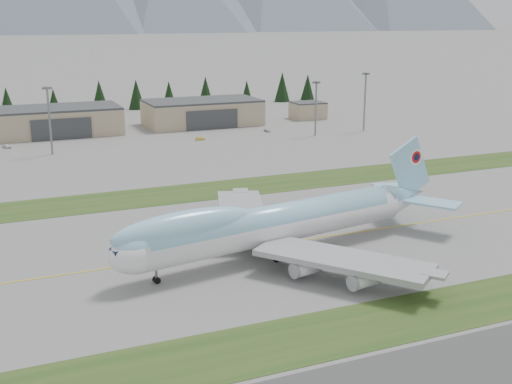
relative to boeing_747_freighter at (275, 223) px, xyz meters
name	(u,v)px	position (x,y,z in m)	size (l,w,h in m)	color
ground	(223,252)	(-8.66, 5.80, -6.59)	(7000.00, 7000.00, 0.00)	slate
grass_strip_near	(312,337)	(-8.66, -32.20, -6.59)	(400.00, 14.00, 0.08)	#284819
grass_strip_far	(164,195)	(-8.66, 50.80, -6.59)	(400.00, 18.00, 0.08)	#284819
taxiway_line_main	(223,252)	(-8.66, 5.80, -6.59)	(400.00, 0.40, 0.02)	gold
boeing_747_freighter	(275,223)	(0.00, 0.00, 0.00)	(76.24, 64.60, 19.99)	white
hangar_center	(58,121)	(-23.66, 155.70, -1.20)	(48.00, 26.60, 10.80)	tan
hangar_right	(202,112)	(36.34, 155.70, -1.20)	(48.00, 26.60, 10.80)	tan
control_shed	(308,110)	(86.34, 153.80, -2.79)	(14.00, 12.00, 7.60)	tan
floodlight_masts	(125,104)	(-4.62, 115.34, 9.12)	(196.89, 6.56, 23.50)	slate
service_vehicle_a	(7,148)	(-43.83, 133.79, -6.59)	(1.59, 3.95, 1.35)	white
service_vehicle_b	(200,140)	(24.29, 121.92, -6.59)	(1.33, 3.78, 1.25)	gold
service_vehicle_c	(267,132)	(54.81, 128.36, -6.59)	(1.43, 3.53, 1.02)	#BCBDC1
conifer_belt	(61,97)	(-15.64, 216.24, 0.84)	(264.71, 15.79, 16.55)	black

